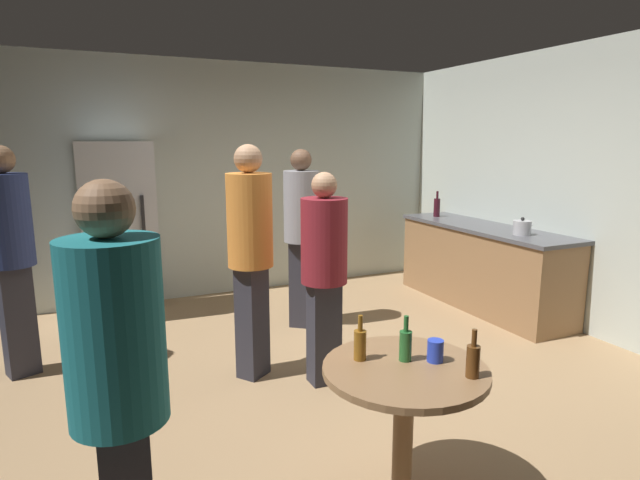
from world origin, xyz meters
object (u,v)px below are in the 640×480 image
(foreground_table, at_px, (404,387))
(person_in_gray_shirt, at_px, (301,225))
(beer_bottle_green, at_px, (405,344))
(wine_bottle_on_counter, at_px, (437,207))
(beer_bottle_amber, at_px, (360,344))
(person_in_orange_shirt, at_px, (250,244))
(kettle, at_px, (522,228))
(person_in_teal_shirt, at_px, (118,379))
(beer_bottle_brown, at_px, (473,360))
(person_in_maroon_shirt, at_px, (324,263))
(plastic_cup_blue, at_px, (435,351))
(person_in_navy_shirt, at_px, (9,244))
(refrigerator, at_px, (119,231))

(foreground_table, height_order, person_in_gray_shirt, person_in_gray_shirt)
(beer_bottle_green, bearing_deg, wine_bottle_on_counter, 51.04)
(beer_bottle_amber, relative_size, person_in_gray_shirt, 0.13)
(person_in_orange_shirt, bearing_deg, kettle, 55.68)
(beer_bottle_amber, xyz_separation_m, person_in_orange_shirt, (-0.09, 1.54, 0.23))
(kettle, height_order, foreground_table, kettle)
(beer_bottle_green, height_order, person_in_teal_shirt, person_in_teal_shirt)
(beer_bottle_brown, height_order, person_in_gray_shirt, person_in_gray_shirt)
(wine_bottle_on_counter, distance_m, beer_bottle_amber, 4.00)
(person_in_maroon_shirt, relative_size, person_in_gray_shirt, 0.92)
(plastic_cup_blue, distance_m, person_in_teal_shirt, 1.47)
(person_in_navy_shirt, bearing_deg, beer_bottle_amber, 15.33)
(refrigerator, height_order, person_in_gray_shirt, refrigerator)
(beer_bottle_green, distance_m, person_in_gray_shirt, 2.56)
(person_in_maroon_shirt, bearing_deg, plastic_cup_blue, -1.58)
(beer_bottle_amber, relative_size, plastic_cup_blue, 2.09)
(wine_bottle_on_counter, bearing_deg, person_in_navy_shirt, -171.49)
(refrigerator, height_order, beer_bottle_brown, refrigerator)
(person_in_navy_shirt, bearing_deg, person_in_teal_shirt, -8.32)
(wine_bottle_on_counter, xyz_separation_m, beer_bottle_green, (-2.48, -3.07, -0.20))
(refrigerator, distance_m, beer_bottle_amber, 3.57)
(person_in_teal_shirt, bearing_deg, plastic_cup_blue, 5.61)
(beer_bottle_green, relative_size, person_in_navy_shirt, 0.13)
(beer_bottle_brown, bearing_deg, person_in_navy_shirt, 128.19)
(plastic_cup_blue, bearing_deg, person_in_orange_shirt, 103.75)
(kettle, bearing_deg, person_in_gray_shirt, 158.08)
(beer_bottle_brown, height_order, person_in_navy_shirt, person_in_navy_shirt)
(foreground_table, bearing_deg, beer_bottle_green, 57.19)
(wine_bottle_on_counter, bearing_deg, person_in_orange_shirt, -152.81)
(beer_bottle_brown, distance_m, person_in_orange_shirt, 1.99)
(person_in_orange_shirt, bearing_deg, beer_bottle_green, -25.45)
(kettle, bearing_deg, wine_bottle_on_counter, 89.88)
(person_in_teal_shirt, bearing_deg, foreground_table, 6.62)
(beer_bottle_green, bearing_deg, beer_bottle_brown, -57.58)
(kettle, distance_m, wine_bottle_on_counter, 1.37)
(plastic_cup_blue, bearing_deg, beer_bottle_brown, -76.33)
(person_in_maroon_shirt, bearing_deg, kettle, 99.45)
(kettle, relative_size, wine_bottle_on_counter, 0.79)
(plastic_cup_blue, height_order, person_in_gray_shirt, person_in_gray_shirt)
(kettle, relative_size, person_in_maroon_shirt, 0.15)
(beer_bottle_amber, relative_size, person_in_maroon_shirt, 0.14)
(person_in_teal_shirt, height_order, person_in_orange_shirt, person_in_orange_shirt)
(refrigerator, relative_size, person_in_gray_shirt, 1.04)
(beer_bottle_green, relative_size, person_in_orange_shirt, 0.13)
(beer_bottle_green, bearing_deg, kettle, 34.48)
(person_in_navy_shirt, distance_m, person_in_orange_shirt, 1.81)
(wine_bottle_on_counter, distance_m, person_in_orange_shirt, 3.12)
(person_in_gray_shirt, bearing_deg, wine_bottle_on_counter, 142.16)
(kettle, distance_m, beer_bottle_green, 3.01)
(wine_bottle_on_counter, xyz_separation_m, beer_bottle_amber, (-2.68, -2.97, -0.20))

